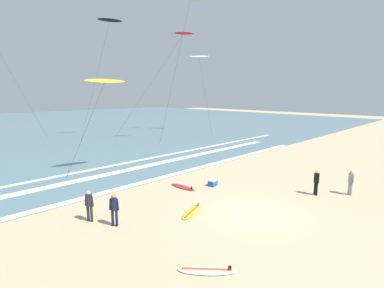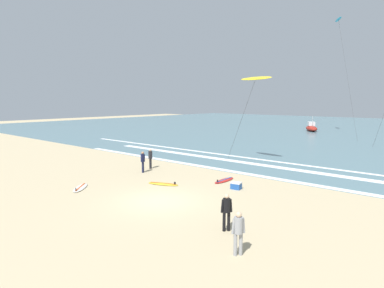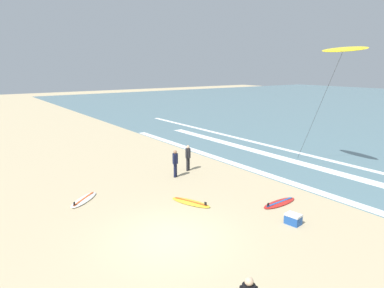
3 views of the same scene
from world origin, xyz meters
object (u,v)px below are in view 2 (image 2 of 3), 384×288
object	(u,v)px
surfer_background_far	(227,209)
surfboard_foreground_flat	(224,180)
surfer_foreground_main	(143,160)
cooler_box	(236,186)
surfboard_near_water	(163,184)
kite_yellow_mid_center	(256,79)
kite_cyan_high_right	(339,20)
offshore_boat	(311,128)
surfer_left_near	(150,157)
surfboard_left_pile	(80,188)
surfer_left_far	(238,229)

from	to	relation	value
surfer_background_far	surfboard_foreground_flat	world-z (taller)	surfer_background_far
surfer_foreground_main	cooler_box	distance (m)	7.97
surfboard_near_water	kite_yellow_mid_center	world-z (taller)	kite_yellow_mid_center
kite_yellow_mid_center	cooler_box	xyz separation A→B (m)	(3.38, -8.00, -6.99)
kite_cyan_high_right	offshore_boat	world-z (taller)	kite_cyan_high_right
kite_yellow_mid_center	cooler_box	world-z (taller)	kite_yellow_mid_center
surfer_left_near	cooler_box	distance (m)	8.59
surfer_left_near	surfboard_left_pile	size ratio (longest dim) A/B	0.82
surfer_foreground_main	surfer_left_far	bearing A→B (deg)	-27.63
surfboard_left_pile	surfer_background_far	bearing A→B (deg)	2.22
surfer_left_near	kite_cyan_high_right	xyz separation A→B (m)	(2.38, 37.01, 16.62)
surfer_foreground_main	surfer_left_far	world-z (taller)	same
offshore_boat	kite_yellow_mid_center	bearing A→B (deg)	-77.48
surfer_background_far	surfer_left_near	bearing A→B (deg)	151.30
kite_cyan_high_right	surfboard_near_water	bearing A→B (deg)	-87.18
offshore_boat	surfboard_left_pile	bearing A→B (deg)	-86.04
surfer_background_far	kite_cyan_high_right	size ratio (longest dim) A/B	0.09
surfer_background_far	surfer_foreground_main	distance (m)	12.26
surfboard_near_water	surfboard_left_pile	bearing A→B (deg)	-129.06
cooler_box	surfer_foreground_main	bearing A→B (deg)	-175.47
surfboard_left_pile	surfboard_near_water	bearing A→B (deg)	50.94
surfer_background_far	kite_cyan_high_right	xyz separation A→B (m)	(-9.37, 43.44, 16.62)
surfboard_left_pile	kite_yellow_mid_center	size ratio (longest dim) A/B	0.26
kite_cyan_high_right	surfer_left_far	bearing A→B (deg)	-76.36
kite_cyan_high_right	kite_yellow_mid_center	world-z (taller)	kite_cyan_high_right
offshore_boat	cooler_box	distance (m)	42.29
surfer_foreground_main	kite_yellow_mid_center	xyz separation A→B (m)	(4.53, 8.63, 6.25)
surfer_left_near	kite_yellow_mid_center	xyz separation A→B (m)	(5.15, 7.31, 6.25)
kite_yellow_mid_center	surfboard_foreground_flat	bearing A→B (deg)	-76.33
surfer_left_far	surfboard_foreground_flat	distance (m)	10.71
surfer_left_near	surfboard_foreground_flat	bearing A→B (deg)	4.23
surfer_background_far	offshore_boat	distance (m)	48.68
surfboard_left_pile	kite_yellow_mid_center	distance (m)	16.37
surfboard_near_water	surfboard_left_pile	world-z (taller)	same
surfer_background_far	kite_cyan_high_right	world-z (taller)	kite_cyan_high_right
surfer_left_near	cooler_box	bearing A→B (deg)	-4.65
surfer_left_far	surfboard_left_pile	bearing A→B (deg)	174.79
surfer_left_near	surfboard_near_water	bearing A→B (deg)	-33.26
surfer_left_near	surfboard_near_water	distance (m)	5.28
kite_yellow_mid_center	surfer_left_near	bearing A→B (deg)	-125.17
surfboard_near_water	kite_yellow_mid_center	distance (m)	12.46
surfboard_near_water	kite_cyan_high_right	size ratio (longest dim) A/B	0.12
surfer_foreground_main	offshore_boat	xyz separation A→B (m)	(-2.77, 41.54, -0.40)
surfer_foreground_main	kite_yellow_mid_center	bearing A→B (deg)	62.28
surfer_left_far	offshore_boat	xyz separation A→B (m)	(-15.45, 48.18, -0.40)
surfboard_near_water	cooler_box	xyz separation A→B (m)	(4.18, 2.16, 0.18)
surfboard_near_water	cooler_box	bearing A→B (deg)	27.28
surfer_background_far	surfboard_foreground_flat	xyz separation A→B (m)	(-4.95, 6.94, -0.91)
surfer_left_far	surfboard_left_pile	world-z (taller)	surfer_left_far
surfer_foreground_main	cooler_box	bearing A→B (deg)	4.53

